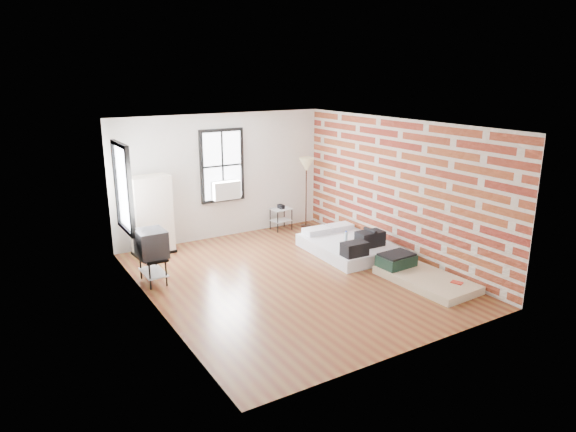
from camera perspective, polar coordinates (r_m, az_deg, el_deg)
ground at (r=9.51m, az=0.40°, el=-6.95°), size 6.00×6.00×0.00m
room_shell at (r=9.41m, az=0.46°, el=3.89°), size 5.02×6.02×2.80m
mattress_main at (r=10.82m, az=6.75°, el=-3.25°), size 1.50×1.99×0.62m
mattress_bare at (r=9.67m, az=14.32°, el=-6.34°), size 1.01×1.83×0.39m
wardrobe at (r=10.89m, az=-14.92°, el=0.04°), size 0.87×0.55×1.65m
side_table at (r=12.26m, az=-0.78°, el=0.34°), size 0.50×0.41×0.62m
floor_lamp at (r=12.31m, az=2.06°, el=5.35°), size 0.36×0.36×1.69m
tv_stand at (r=9.42m, az=-14.91°, el=-3.17°), size 0.49×0.70×0.98m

